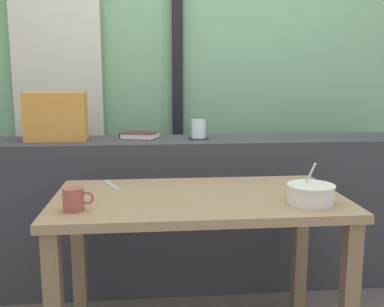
{
  "coord_description": "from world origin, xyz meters",
  "views": [
    {
      "loc": [
        -0.29,
        -1.86,
        1.18
      ],
      "look_at": [
        -0.07,
        0.45,
        0.78
      ],
      "focal_mm": 41.01,
      "sensor_mm": 36.0,
      "label": 1
    }
  ],
  "objects_px": {
    "fork_utensil": "(111,185)",
    "ceramic_mug": "(74,199)",
    "breakfast_table": "(198,221)",
    "soup_bowl": "(310,194)",
    "coaster_square": "(199,138)",
    "throw_pillow": "(56,117)",
    "closed_book": "(140,135)",
    "juice_glass": "(199,130)"
  },
  "relations": [
    {
      "from": "soup_bowl",
      "to": "ceramic_mug",
      "type": "distance_m",
      "value": 0.89
    },
    {
      "from": "throw_pillow",
      "to": "ceramic_mug",
      "type": "xyz_separation_m",
      "value": [
        0.22,
        -0.83,
        -0.23
      ]
    },
    {
      "from": "breakfast_table",
      "to": "throw_pillow",
      "type": "height_order",
      "value": "throw_pillow"
    },
    {
      "from": "ceramic_mug",
      "to": "fork_utensil",
      "type": "bearing_deg",
      "value": 74.55
    },
    {
      "from": "closed_book",
      "to": "coaster_square",
      "type": "bearing_deg",
      "value": -11.63
    },
    {
      "from": "breakfast_table",
      "to": "fork_utensil",
      "type": "bearing_deg",
      "value": 151.3
    },
    {
      "from": "fork_utensil",
      "to": "coaster_square",
      "type": "bearing_deg",
      "value": 22.19
    },
    {
      "from": "ceramic_mug",
      "to": "closed_book",
      "type": "bearing_deg",
      "value": 76.0
    },
    {
      "from": "juice_glass",
      "to": "throw_pillow",
      "type": "height_order",
      "value": "throw_pillow"
    },
    {
      "from": "throw_pillow",
      "to": "fork_utensil",
      "type": "relative_size",
      "value": 1.88
    },
    {
      "from": "juice_glass",
      "to": "soup_bowl",
      "type": "bearing_deg",
      "value": -66.96
    },
    {
      "from": "coaster_square",
      "to": "ceramic_mug",
      "type": "distance_m",
      "value": 0.99
    },
    {
      "from": "coaster_square",
      "to": "fork_utensil",
      "type": "height_order",
      "value": "coaster_square"
    },
    {
      "from": "soup_bowl",
      "to": "fork_utensil",
      "type": "relative_size",
      "value": 1.08
    },
    {
      "from": "soup_bowl",
      "to": "throw_pillow",
      "type": "bearing_deg",
      "value": 143.65
    },
    {
      "from": "breakfast_table",
      "to": "soup_bowl",
      "type": "xyz_separation_m",
      "value": [
        0.42,
        -0.16,
        0.15
      ]
    },
    {
      "from": "coaster_square",
      "to": "closed_book",
      "type": "distance_m",
      "value": 0.33
    },
    {
      "from": "breakfast_table",
      "to": "coaster_square",
      "type": "bearing_deg",
      "value": 83.71
    },
    {
      "from": "throw_pillow",
      "to": "soup_bowl",
      "type": "height_order",
      "value": "throw_pillow"
    },
    {
      "from": "juice_glass",
      "to": "closed_book",
      "type": "bearing_deg",
      "value": 168.37
    },
    {
      "from": "closed_book",
      "to": "soup_bowl",
      "type": "bearing_deg",
      "value": -52.64
    },
    {
      "from": "closed_book",
      "to": "ceramic_mug",
      "type": "relative_size",
      "value": 2.05
    },
    {
      "from": "closed_book",
      "to": "fork_utensil",
      "type": "height_order",
      "value": "closed_book"
    },
    {
      "from": "breakfast_table",
      "to": "closed_book",
      "type": "xyz_separation_m",
      "value": [
        -0.25,
        0.72,
        0.27
      ]
    },
    {
      "from": "soup_bowl",
      "to": "ceramic_mug",
      "type": "xyz_separation_m",
      "value": [
        -0.89,
        -0.01,
        0.01
      ]
    },
    {
      "from": "throw_pillow",
      "to": "breakfast_table",
      "type": "bearing_deg",
      "value": -43.57
    },
    {
      "from": "closed_book",
      "to": "fork_utensil",
      "type": "bearing_deg",
      "value": -102.95
    },
    {
      "from": "throw_pillow",
      "to": "fork_utensil",
      "type": "bearing_deg",
      "value": -54.75
    },
    {
      "from": "soup_bowl",
      "to": "coaster_square",
      "type": "bearing_deg",
      "value": 113.04
    },
    {
      "from": "ceramic_mug",
      "to": "soup_bowl",
      "type": "bearing_deg",
      "value": 0.55
    },
    {
      "from": "juice_glass",
      "to": "closed_book",
      "type": "xyz_separation_m",
      "value": [
        -0.33,
        0.07,
        -0.03
      ]
    },
    {
      "from": "throw_pillow",
      "to": "coaster_square",
      "type": "bearing_deg",
      "value": -0.65
    },
    {
      "from": "breakfast_table",
      "to": "juice_glass",
      "type": "height_order",
      "value": "juice_glass"
    },
    {
      "from": "coaster_square",
      "to": "ceramic_mug",
      "type": "xyz_separation_m",
      "value": [
        -0.55,
        -0.82,
        -0.1
      ]
    },
    {
      "from": "throw_pillow",
      "to": "ceramic_mug",
      "type": "relative_size",
      "value": 2.83
    },
    {
      "from": "breakfast_table",
      "to": "throw_pillow",
      "type": "xyz_separation_m",
      "value": [
        -0.7,
        0.66,
        0.38
      ]
    },
    {
      "from": "throw_pillow",
      "to": "closed_book",
      "type": "bearing_deg",
      "value": 7.5
    },
    {
      "from": "juice_glass",
      "to": "fork_utensil",
      "type": "bearing_deg",
      "value": -134.63
    },
    {
      "from": "closed_book",
      "to": "ceramic_mug",
      "type": "bearing_deg",
      "value": -104.0
    },
    {
      "from": "throw_pillow",
      "to": "ceramic_mug",
      "type": "height_order",
      "value": "throw_pillow"
    },
    {
      "from": "coaster_square",
      "to": "fork_utensil",
      "type": "bearing_deg",
      "value": -134.63
    },
    {
      "from": "fork_utensil",
      "to": "ceramic_mug",
      "type": "relative_size",
      "value": 1.5
    }
  ]
}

